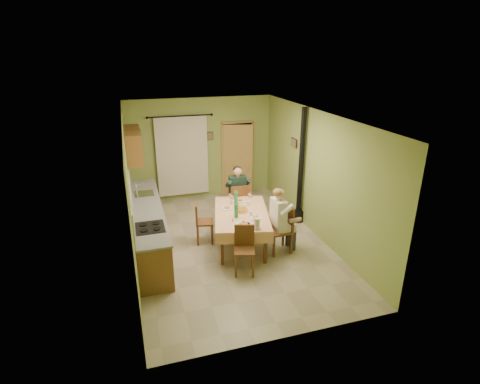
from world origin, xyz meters
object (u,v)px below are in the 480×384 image
object	(u,v)px
chair_right	(279,239)
man_right	(280,213)
man_far	(238,189)
dining_table	(241,228)
chair_far	(238,211)
chair_near	(244,259)
chair_left	(204,230)
stove_flue	(300,182)

from	to	relation	value
chair_right	man_right	world-z (taller)	man_right
chair_right	man_far	world-z (taller)	man_far
dining_table	chair_far	size ratio (longest dim) A/B	2.05
chair_far	man_far	size ratio (longest dim) A/B	0.73
dining_table	man_right	bearing A→B (deg)	-24.37
chair_near	chair_left	bearing A→B (deg)	-54.39
man_far	stove_flue	world-z (taller)	stove_flue
chair_right	man_far	distance (m)	1.77
dining_table	stove_flue	bearing A→B (deg)	36.10
chair_far	stove_flue	xyz separation A→B (m)	(1.43, -0.38, 0.73)
dining_table	chair_right	bearing A→B (deg)	-23.70
chair_near	dining_table	bearing A→B (deg)	-87.40
chair_right	chair_near	bearing A→B (deg)	117.53
man_far	man_right	size ratio (longest dim) A/B	1.00
chair_right	chair_left	bearing A→B (deg)	56.34
man_right	stove_flue	size ratio (longest dim) A/B	0.50
man_far	man_right	world-z (taller)	same
chair_near	stove_flue	world-z (taller)	stove_flue
man_far	man_right	distance (m)	1.66
chair_right	chair_left	distance (m)	1.66
chair_near	chair_far	bearing A→B (deg)	-86.85
chair_far	stove_flue	world-z (taller)	stove_flue
dining_table	chair_far	xyz separation A→B (m)	(0.25, 1.08, -0.09)
dining_table	chair_left	bearing A→B (deg)	169.21
man_far	dining_table	bearing A→B (deg)	-101.60
chair_near	man_far	bearing A→B (deg)	-86.76
man_far	chair_near	bearing A→B (deg)	-102.23
chair_far	chair_left	size ratio (longest dim) A/B	1.09
man_right	dining_table	bearing A→B (deg)	49.32
chair_left	man_right	distance (m)	1.75
dining_table	man_far	distance (m)	1.23
chair_far	stove_flue	distance (m)	1.65
chair_left	man_right	size ratio (longest dim) A/B	0.67
man_far	man_right	xyz separation A→B (m)	(0.41, -1.61, 0.00)
chair_near	stove_flue	bearing A→B (deg)	-121.09
chair_near	chair_right	bearing A→B (deg)	-133.00
chair_far	stove_flue	size ratio (longest dim) A/B	0.36
man_right	chair_near	bearing A→B (deg)	117.91
chair_left	chair_near	bearing A→B (deg)	29.78
chair_far	dining_table	bearing A→B (deg)	-101.76
chair_far	man_right	world-z (taller)	man_right
stove_flue	man_right	bearing A→B (deg)	-129.99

